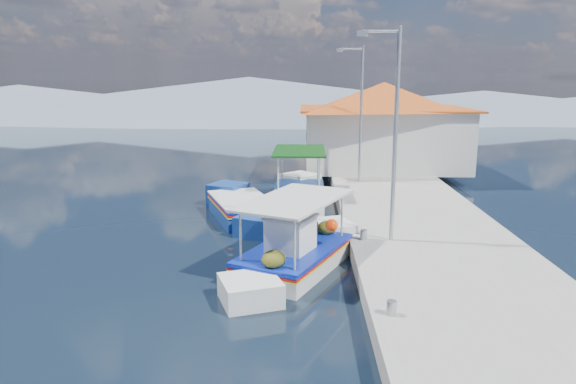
{
  "coord_description": "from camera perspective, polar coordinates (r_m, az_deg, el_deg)",
  "views": [
    {
      "loc": [
        2.02,
        -12.82,
        5.14
      ],
      "look_at": [
        1.51,
        4.81,
        1.3
      ],
      "focal_mm": 32.93,
      "sensor_mm": 36.0,
      "label": 1
    }
  ],
  "objects": [
    {
      "name": "caique_blue_hull",
      "position": [
        19.72,
        -4.86,
        -1.95
      ],
      "size": [
        3.35,
        6.01,
        1.14
      ],
      "rotation": [
        0.0,
        0.0,
        -0.36
      ],
      "color": "navy",
      "rests_on": "ground"
    },
    {
      "name": "lamp_post_far",
      "position": [
        23.99,
        7.69,
        9.09
      ],
      "size": [
        1.21,
        0.14,
        6.0
      ],
      "color": "#A5A8AD",
      "rests_on": "quay"
    },
    {
      "name": "ground",
      "position": [
        13.96,
        -6.88,
        -9.41
      ],
      "size": [
        160.0,
        160.0,
        0.0
      ],
      "primitive_type": "plane",
      "color": "black",
      "rests_on": "ground"
    },
    {
      "name": "lamp_post_near",
      "position": [
        15.09,
        11.22,
        7.15
      ],
      "size": [
        1.21,
        0.14,
        6.0
      ],
      "color": "#A5A8AD",
      "rests_on": "quay"
    },
    {
      "name": "bollards",
      "position": [
        18.71,
        7.05,
        -1.7
      ],
      "size": [
        0.2,
        17.2,
        0.3
      ],
      "color": "#A5A8AD",
      "rests_on": "quay"
    },
    {
      "name": "quay",
      "position": [
        19.83,
        12.88,
        -2.31
      ],
      "size": [
        5.0,
        44.0,
        0.5
      ],
      "primitive_type": "cube",
      "color": "#A29E97",
      "rests_on": "ground"
    },
    {
      "name": "caique_green_canopy",
      "position": [
        21.78,
        1.22,
        -0.36
      ],
      "size": [
        2.07,
        6.75,
        2.52
      ],
      "rotation": [
        0.0,
        0.0,
        0.01
      ],
      "color": "white",
      "rests_on": "ground"
    },
    {
      "name": "mountain_ridge",
      "position": [
        69.04,
        5.47,
        9.65
      ],
      "size": [
        171.4,
        96.0,
        5.5
      ],
      "color": "slate",
      "rests_on": "ground"
    },
    {
      "name": "harbor_building",
      "position": [
        28.24,
        10.22,
        7.28
      ],
      "size": [
        10.49,
        10.49,
        4.4
      ],
      "color": "silver",
      "rests_on": "quay"
    },
    {
      "name": "main_caique",
      "position": [
        14.49,
        0.64,
        -6.71
      ],
      "size": [
        3.75,
        6.08,
        2.21
      ],
      "rotation": [
        0.0,
        0.0,
        0.44
      ],
      "color": "white",
      "rests_on": "ground"
    }
  ]
}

